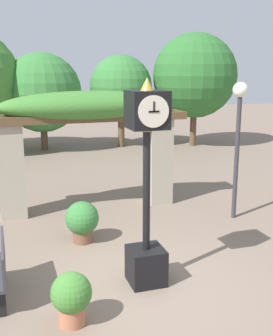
{
  "coord_description": "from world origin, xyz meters",
  "views": [
    {
      "loc": [
        -1.91,
        -5.76,
        3.35
      ],
      "look_at": [
        0.12,
        0.57,
        1.78
      ],
      "focal_mm": 45.0,
      "sensor_mm": 36.0,
      "label": 1
    }
  ],
  "objects_px": {
    "pedestal_clock": "(146,189)",
    "potted_plant_near_left": "(71,296)",
    "potted_plant_near_right": "(82,220)",
    "lamp_post": "(239,120)"
  },
  "relations": [
    {
      "from": "potted_plant_near_left",
      "to": "potted_plant_near_right",
      "type": "xyz_separation_m",
      "value": [
        0.65,
        2.69,
        0.05
      ]
    },
    {
      "from": "lamp_post",
      "to": "potted_plant_near_right",
      "type": "bearing_deg",
      "value": -174.7
    },
    {
      "from": "pedestal_clock",
      "to": "potted_plant_near_left",
      "type": "height_order",
      "value": "pedestal_clock"
    },
    {
      "from": "pedestal_clock",
      "to": "potted_plant_near_left",
      "type": "distance_m",
      "value": 1.91
    },
    {
      "from": "lamp_post",
      "to": "potted_plant_near_left",
      "type": "bearing_deg",
      "value": -144.45
    },
    {
      "from": "pedestal_clock",
      "to": "potted_plant_near_right",
      "type": "bearing_deg",
      "value": 109.26
    },
    {
      "from": "pedestal_clock",
      "to": "potted_plant_near_right",
      "type": "height_order",
      "value": "pedestal_clock"
    },
    {
      "from": "pedestal_clock",
      "to": "potted_plant_near_right",
      "type": "xyz_separation_m",
      "value": [
        -0.67,
        1.91,
        -1.1
      ]
    },
    {
      "from": "potted_plant_near_right",
      "to": "lamp_post",
      "type": "xyz_separation_m",
      "value": [
        3.58,
        0.33,
        1.8
      ]
    },
    {
      "from": "potted_plant_near_left",
      "to": "lamp_post",
      "type": "bearing_deg",
      "value": 35.55
    }
  ]
}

